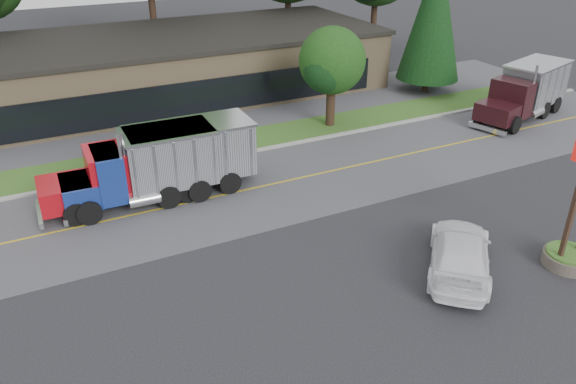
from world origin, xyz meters
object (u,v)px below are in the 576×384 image
object	(u,v)px
dump_truck_red	(163,161)
dump_truck_maroon	(527,90)
rally_car	(460,253)
dump_truck_blue	(149,165)

from	to	relation	value
dump_truck_red	dump_truck_maroon	distance (m)	24.10
dump_truck_maroon	rally_car	xyz separation A→B (m)	(-15.78, -11.64, -1.01)
dump_truck_blue	rally_car	size ratio (longest dim) A/B	1.31
dump_truck_blue	dump_truck_maroon	distance (m)	24.84
dump_truck_maroon	rally_car	world-z (taller)	dump_truck_maroon
dump_truck_red	dump_truck_maroon	xyz separation A→B (m)	(24.09, 0.49, -0.01)
dump_truck_red	dump_truck_blue	size ratio (longest dim) A/B	1.42
dump_truck_blue	dump_truck_red	bearing A→B (deg)	-166.36
dump_truck_red	dump_truck_blue	xyz separation A→B (m)	(-0.74, -0.16, -0.01)
dump_truck_red	dump_truck_blue	world-z (taller)	same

